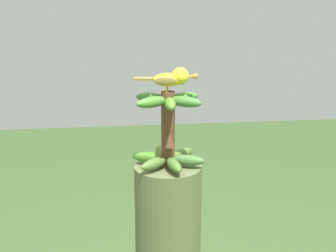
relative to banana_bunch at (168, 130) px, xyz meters
name	(u,v)px	position (x,y,z in m)	size (l,w,h in m)	color
banana_bunch	(168,130)	(0.00, 0.00, 0.00)	(0.27, 0.27, 0.28)	brown
perched_bird	(172,78)	(0.02, 0.00, 0.19)	(0.22, 0.07, 0.08)	#C68933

